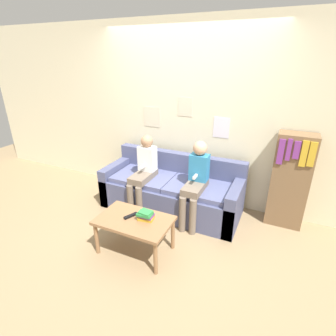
{
  "coord_description": "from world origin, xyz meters",
  "views": [
    {
      "loc": [
        1.37,
        -2.59,
        2.11
      ],
      "look_at": [
        0.0,
        0.37,
        0.7
      ],
      "focal_mm": 28.0,
      "sensor_mm": 36.0,
      "label": 1
    }
  ],
  "objects_px": {
    "person_left": "(143,170)",
    "couch": "(172,191)",
    "coffee_table": "(134,223)",
    "tv_remote": "(131,216)",
    "bookshelf": "(290,181)",
    "person_right": "(196,179)"
  },
  "relations": [
    {
      "from": "coffee_table",
      "to": "person_right",
      "type": "distance_m",
      "value": 0.98
    },
    {
      "from": "couch",
      "to": "person_left",
      "type": "relative_size",
      "value": 1.8
    },
    {
      "from": "couch",
      "to": "person_right",
      "type": "bearing_deg",
      "value": -22.99
    },
    {
      "from": "person_right",
      "to": "bookshelf",
      "type": "bearing_deg",
      "value": 23.43
    },
    {
      "from": "couch",
      "to": "coffee_table",
      "type": "height_order",
      "value": "couch"
    },
    {
      "from": "tv_remote",
      "to": "bookshelf",
      "type": "distance_m",
      "value": 2.06
    },
    {
      "from": "couch",
      "to": "bookshelf",
      "type": "height_order",
      "value": "bookshelf"
    },
    {
      "from": "person_right",
      "to": "coffee_table",
      "type": "bearing_deg",
      "value": -116.13
    },
    {
      "from": "person_right",
      "to": "couch",
      "type": "bearing_deg",
      "value": 157.01
    },
    {
      "from": "coffee_table",
      "to": "bookshelf",
      "type": "xyz_separation_m",
      "value": [
        1.52,
        1.33,
        0.25
      ]
    },
    {
      "from": "tv_remote",
      "to": "bookshelf",
      "type": "bearing_deg",
      "value": 64.68
    },
    {
      "from": "couch",
      "to": "person_left",
      "type": "xyz_separation_m",
      "value": [
        -0.36,
        -0.18,
        0.34
      ]
    },
    {
      "from": "person_left",
      "to": "bookshelf",
      "type": "distance_m",
      "value": 1.94
    },
    {
      "from": "tv_remote",
      "to": "bookshelf",
      "type": "xyz_separation_m",
      "value": [
        1.58,
        1.3,
        0.19
      ]
    },
    {
      "from": "couch",
      "to": "tv_remote",
      "type": "bearing_deg",
      "value": -93.47
    },
    {
      "from": "person_right",
      "to": "person_left",
      "type": "bearing_deg",
      "value": -179.66
    },
    {
      "from": "coffee_table",
      "to": "person_right",
      "type": "bearing_deg",
      "value": 63.87
    },
    {
      "from": "tv_remote",
      "to": "coffee_table",
      "type": "bearing_deg",
      "value": 1.26
    },
    {
      "from": "coffee_table",
      "to": "tv_remote",
      "type": "height_order",
      "value": "tv_remote"
    },
    {
      "from": "coffee_table",
      "to": "person_left",
      "type": "bearing_deg",
      "value": 112.91
    },
    {
      "from": "bookshelf",
      "to": "person_left",
      "type": "bearing_deg",
      "value": -165.58
    },
    {
      "from": "person_left",
      "to": "couch",
      "type": "bearing_deg",
      "value": 27.07
    }
  ]
}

